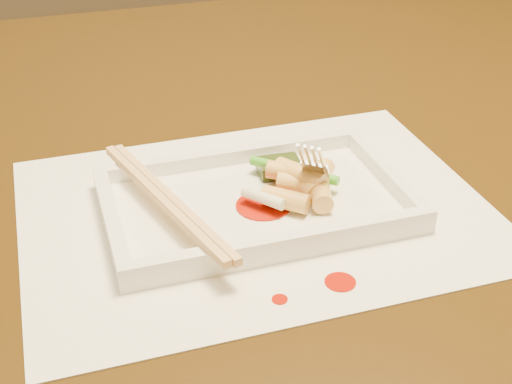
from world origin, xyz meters
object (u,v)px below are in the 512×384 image
object	(u,v)px
plate_base	(256,206)
chopstick_a	(161,200)
fork	(327,105)
table	(282,199)
placemat	(256,210)

from	to	relation	value
plate_base	chopstick_a	xyz separation A→B (m)	(-0.08, 0.00, 0.02)
chopstick_a	fork	distance (m)	0.16
table	chopstick_a	size ratio (longest dim) A/B	6.66
placemat	table	bearing A→B (deg)	62.91
placemat	chopstick_a	distance (m)	0.09
placemat	chopstick_a	bearing A→B (deg)	180.00
chopstick_a	plate_base	bearing A→B (deg)	0.00
table	chopstick_a	xyz separation A→B (m)	(-0.16, -0.16, 0.13)
table	fork	bearing A→B (deg)	-95.08
plate_base	placemat	bearing A→B (deg)	180.00
table	placemat	bearing A→B (deg)	-117.09
table	fork	size ratio (longest dim) A/B	10.00
chopstick_a	placemat	bearing A→B (deg)	0.00
table	placemat	xyz separation A→B (m)	(-0.08, -0.16, 0.10)
placemat	fork	xyz separation A→B (m)	(0.07, 0.02, 0.08)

